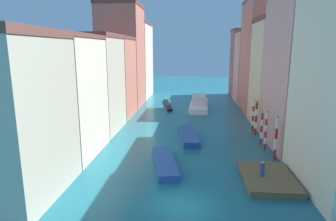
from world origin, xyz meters
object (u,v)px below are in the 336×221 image
object	(u,v)px
person_on_dock	(262,169)
mooring_pole_0	(276,137)
vaporetto_white	(199,103)
mooring_pole_2	(262,128)
mooring_pole_3	(256,117)
motorboat_1	(188,136)
gondola_black	(168,105)
motorboat_0	(165,163)
waterfront_dock	(268,178)
mooring_pole_1	(266,130)
mooring_pole_4	(253,114)

from	to	relation	value
person_on_dock	mooring_pole_0	distance (m)	6.11
mooring_pole_0	vaporetto_white	distance (m)	27.04
mooring_pole_2	mooring_pole_3	world-z (taller)	mooring_pole_3
motorboat_1	gondola_black	bearing A→B (deg)	102.13
mooring_pole_2	motorboat_0	size ratio (longest dim) A/B	0.52
vaporetto_white	motorboat_0	size ratio (longest dim) A/B	1.53
person_on_dock	gondola_black	size ratio (longest dim) A/B	0.13
waterfront_dock	mooring_pole_1	distance (m)	8.57
person_on_dock	mooring_pole_1	size ratio (longest dim) A/B	0.29
mooring_pole_1	mooring_pole_2	bearing A→B (deg)	90.57
mooring_pole_2	mooring_pole_3	size ratio (longest dim) A/B	0.87
waterfront_dock	gondola_black	distance (m)	35.03
mooring_pole_4	gondola_black	size ratio (longest dim) A/B	0.43
mooring_pole_2	vaporetto_white	size ratio (longest dim) A/B	0.34
mooring_pole_0	gondola_black	distance (m)	31.08
mooring_pole_2	motorboat_1	distance (m)	9.08
mooring_pole_1	mooring_pole_3	world-z (taller)	mooring_pole_3
mooring_pole_1	mooring_pole_2	size ratio (longest dim) A/B	1.13
gondola_black	motorboat_1	size ratio (longest dim) A/B	1.30
mooring_pole_2	motorboat_0	bearing A→B (deg)	-145.68
mooring_pole_2	gondola_black	bearing A→B (deg)	120.13
person_on_dock	vaporetto_white	distance (m)	31.76
mooring_pole_4	motorboat_1	bearing A→B (deg)	-152.70
mooring_pole_4	motorboat_0	xyz separation A→B (m)	(-11.20, -13.79, -1.97)
mooring_pole_0	mooring_pole_4	bearing A→B (deg)	90.48
vaporetto_white	motorboat_0	distance (m)	28.90
gondola_black	motorboat_0	size ratio (longest dim) A/B	1.34
waterfront_dock	vaporetto_white	bearing A→B (deg)	99.85
person_on_dock	mooring_pole_0	bearing A→B (deg)	64.98
motorboat_0	motorboat_1	bearing A→B (deg)	76.48
mooring_pole_4	gondola_black	world-z (taller)	mooring_pole_4
mooring_pole_4	motorboat_1	world-z (taller)	mooring_pole_4
waterfront_dock	mooring_pole_1	size ratio (longest dim) A/B	1.37
person_on_dock	mooring_pole_3	size ratio (longest dim) A/B	0.29
waterfront_dock	motorboat_0	world-z (taller)	motorboat_0
mooring_pole_1	vaporetto_white	xyz separation A→B (m)	(-7.03, 23.02, -1.42)
mooring_pole_2	motorboat_0	distance (m)	13.38
mooring_pole_1	gondola_black	distance (m)	28.30
mooring_pole_3	gondola_black	bearing A→B (deg)	125.77
motorboat_1	waterfront_dock	bearing A→B (deg)	-58.52
person_on_dock	mooring_pole_3	world-z (taller)	mooring_pole_3
person_on_dock	vaporetto_white	xyz separation A→B (m)	(-4.83, 31.39, -0.23)
mooring_pole_4	motorboat_0	size ratio (longest dim) A/B	0.57
mooring_pole_2	mooring_pole_4	distance (m)	6.32
mooring_pole_0	motorboat_0	bearing A→B (deg)	-166.83
mooring_pole_4	motorboat_0	distance (m)	17.87
waterfront_dock	mooring_pole_2	world-z (taller)	mooring_pole_2
waterfront_dock	mooring_pole_4	xyz separation A→B (m)	(1.85, 16.33, 2.03)
gondola_black	motorboat_0	world-z (taller)	motorboat_0
waterfront_dock	person_on_dock	world-z (taller)	person_on_dock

